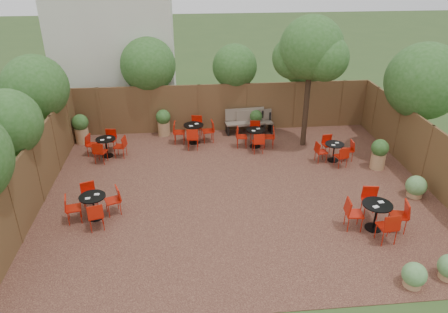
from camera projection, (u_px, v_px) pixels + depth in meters
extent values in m
plane|color=#354F23|center=(239.00, 191.00, 13.35)|extent=(80.00, 80.00, 0.00)
cube|color=#331814|center=(239.00, 191.00, 13.35)|extent=(12.00, 10.00, 0.02)
cube|color=brown|center=(224.00, 108.00, 17.37)|extent=(12.00, 0.08, 2.00)
cube|color=brown|center=(37.00, 172.00, 12.39)|extent=(0.08, 10.00, 2.00)
cube|color=brown|center=(427.00, 155.00, 13.43)|extent=(0.08, 10.00, 2.00)
cube|color=beige|center=(114.00, 22.00, 18.32)|extent=(5.00, 4.00, 8.00)
sphere|color=#27521A|center=(35.00, 88.00, 14.27)|extent=(2.22, 2.22, 2.22)
sphere|color=#27521A|center=(7.00, 123.00, 11.65)|extent=(1.90, 1.90, 1.90)
sphere|color=#27521A|center=(148.00, 65.00, 16.99)|extent=(2.22, 2.22, 2.22)
sphere|color=#27521A|center=(235.00, 66.00, 17.26)|extent=(1.83, 1.83, 1.83)
sphere|color=#27521A|center=(305.00, 62.00, 17.68)|extent=(1.97, 1.97, 1.97)
sphere|color=#27521A|center=(424.00, 81.00, 14.47)|extent=(2.65, 2.65, 2.65)
cylinder|color=black|center=(307.00, 96.00, 15.60)|extent=(0.25, 0.25, 3.94)
sphere|color=#27521A|center=(311.00, 48.00, 14.81)|extent=(2.25, 2.25, 2.25)
sphere|color=#27521A|center=(294.00, 58.00, 15.31)|extent=(1.58, 1.58, 1.58)
sphere|color=#27521A|center=(325.00, 58.00, 14.61)|extent=(1.64, 1.64, 1.64)
cube|color=brown|center=(254.00, 123.00, 17.32)|extent=(1.53, 0.59, 0.05)
cube|color=brown|center=(254.00, 115.00, 17.38)|extent=(1.50, 0.25, 0.45)
cube|color=black|center=(238.00, 129.00, 17.36)|extent=(0.10, 0.45, 0.40)
cube|color=black|center=(270.00, 128.00, 17.48)|extent=(0.10, 0.45, 0.40)
cube|color=brown|center=(245.00, 123.00, 17.27)|extent=(1.67, 0.64, 0.05)
cube|color=brown|center=(245.00, 114.00, 17.33)|extent=(1.64, 0.27, 0.49)
cube|color=black|center=(227.00, 129.00, 17.31)|extent=(0.11, 0.49, 0.44)
cube|color=black|center=(263.00, 128.00, 17.44)|extent=(0.11, 0.49, 0.44)
cylinder|color=black|center=(108.00, 156.00, 15.55)|extent=(0.41, 0.41, 0.03)
cylinder|color=black|center=(107.00, 148.00, 15.40)|extent=(0.05, 0.05, 0.66)
cylinder|color=black|center=(105.00, 139.00, 15.25)|extent=(0.71, 0.71, 0.03)
cube|color=white|center=(109.00, 138.00, 15.32)|extent=(0.15, 0.12, 0.01)
cube|color=white|center=(102.00, 140.00, 15.13)|extent=(0.15, 0.12, 0.01)
cylinder|color=black|center=(194.00, 142.00, 16.61)|extent=(0.45, 0.45, 0.03)
cylinder|color=black|center=(194.00, 134.00, 16.45)|extent=(0.05, 0.05, 0.71)
cylinder|color=black|center=(194.00, 125.00, 16.29)|extent=(0.77, 0.77, 0.03)
cube|color=white|center=(197.00, 124.00, 16.36)|extent=(0.15, 0.11, 0.02)
cube|color=white|center=(191.00, 126.00, 16.16)|extent=(0.15, 0.11, 0.02)
cylinder|color=black|center=(333.00, 160.00, 15.23)|extent=(0.39, 0.39, 0.03)
cylinder|color=black|center=(334.00, 152.00, 15.09)|extent=(0.04, 0.04, 0.62)
cylinder|color=black|center=(335.00, 144.00, 14.95)|extent=(0.67, 0.67, 0.03)
cube|color=white|center=(337.00, 143.00, 15.01)|extent=(0.14, 0.11, 0.01)
cube|color=white|center=(333.00, 145.00, 14.84)|extent=(0.14, 0.11, 0.01)
cylinder|color=black|center=(255.00, 146.00, 16.29)|extent=(0.42, 0.42, 0.03)
cylinder|color=black|center=(255.00, 138.00, 16.14)|extent=(0.05, 0.05, 0.66)
cylinder|color=black|center=(256.00, 130.00, 15.99)|extent=(0.72, 0.72, 0.03)
cube|color=white|center=(258.00, 129.00, 16.06)|extent=(0.13, 0.10, 0.01)
cube|color=white|center=(254.00, 131.00, 15.87)|extent=(0.13, 0.10, 0.01)
cylinder|color=black|center=(373.00, 228.00, 11.55)|extent=(0.46, 0.46, 0.03)
cylinder|color=black|center=(375.00, 216.00, 11.39)|extent=(0.05, 0.05, 0.73)
cylinder|color=black|center=(378.00, 205.00, 11.22)|extent=(0.80, 0.80, 0.03)
cube|color=white|center=(381.00, 202.00, 11.30)|extent=(0.15, 0.12, 0.02)
cube|color=white|center=(376.00, 207.00, 11.09)|extent=(0.15, 0.12, 0.02)
cylinder|color=black|center=(96.00, 217.00, 12.00)|extent=(0.43, 0.43, 0.03)
cylinder|color=black|center=(94.00, 207.00, 11.85)|extent=(0.05, 0.05, 0.68)
cylinder|color=black|center=(92.00, 197.00, 11.69)|extent=(0.74, 0.74, 0.03)
cube|color=white|center=(97.00, 194.00, 11.76)|extent=(0.16, 0.13, 0.01)
cube|color=white|center=(88.00, 198.00, 11.57)|extent=(0.16, 0.13, 0.01)
cylinder|color=#AC8156|center=(164.00, 128.00, 17.19)|extent=(0.49, 0.49, 0.56)
sphere|color=#27521A|center=(163.00, 117.00, 16.97)|extent=(0.59, 0.59, 0.59)
cylinder|color=#AC8156|center=(256.00, 126.00, 17.54)|extent=(0.43, 0.43, 0.49)
sphere|color=#27521A|center=(256.00, 116.00, 17.35)|extent=(0.51, 0.51, 0.51)
cylinder|color=#AC8156|center=(82.00, 135.00, 16.53)|extent=(0.53, 0.53, 0.60)
sphere|color=#27521A|center=(80.00, 122.00, 16.29)|extent=(0.63, 0.63, 0.63)
cylinder|color=#AC8156|center=(378.00, 161.00, 14.60)|extent=(0.49, 0.49, 0.56)
sphere|color=#27521A|center=(380.00, 148.00, 14.38)|extent=(0.58, 0.58, 0.58)
cylinder|color=#AC8156|center=(448.00, 274.00, 9.80)|extent=(0.41, 0.41, 0.19)
cylinder|color=#AC8156|center=(412.00, 282.00, 9.57)|extent=(0.40, 0.40, 0.18)
sphere|color=#528544|center=(414.00, 274.00, 9.47)|extent=(0.55, 0.55, 0.55)
cylinder|color=#AC8156|center=(415.00, 193.00, 13.01)|extent=(0.46, 0.46, 0.21)
sphere|color=#528544|center=(416.00, 186.00, 12.90)|extent=(0.63, 0.63, 0.63)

